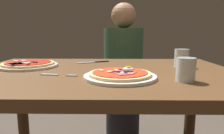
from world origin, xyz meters
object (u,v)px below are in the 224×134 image
at_px(water_glass_near, 181,59).
at_px(diner_person, 123,79).
at_px(pizza_foreground, 120,75).
at_px(dining_table, 102,95).
at_px(fork, 56,75).
at_px(pizza_across_left, 28,65).
at_px(water_glass_far, 186,71).
at_px(knife, 95,62).

relative_size(water_glass_near, diner_person, 0.08).
bearing_deg(diner_person, pizza_foreground, 86.93).
distance_m(dining_table, fork, 0.25).
distance_m(dining_table, pizza_across_left, 0.42).
bearing_deg(diner_person, water_glass_near, 112.76).
relative_size(pizza_foreground, water_glass_far, 3.27).
height_order(pizza_foreground, pizza_across_left, pizza_foreground).
xyz_separation_m(dining_table, fork, (-0.18, -0.12, 0.12)).
xyz_separation_m(pizza_across_left, water_glass_near, (0.79, 0.00, 0.03)).
bearing_deg(fork, water_glass_near, 19.91).
xyz_separation_m(dining_table, pizza_across_left, (-0.39, 0.09, 0.13)).
xyz_separation_m(pizza_foreground, pizza_across_left, (-0.47, 0.26, -0.00)).
relative_size(dining_table, knife, 6.81).
relative_size(knife, diner_person, 0.16).
distance_m(dining_table, water_glass_far, 0.41).
bearing_deg(water_glass_far, knife, 128.66).
xyz_separation_m(pizza_across_left, knife, (0.33, 0.16, -0.01)).
distance_m(pizza_foreground, knife, 0.44).
xyz_separation_m(pizza_across_left, diner_person, (0.52, 0.64, -0.22)).
height_order(water_glass_far, fork, water_glass_far).
height_order(pizza_across_left, water_glass_near, water_glass_near).
distance_m(pizza_across_left, knife, 0.37).
bearing_deg(pizza_foreground, pizza_across_left, 151.34).
xyz_separation_m(dining_table, pizza_foreground, (0.08, -0.16, 0.13)).
distance_m(pizza_across_left, water_glass_far, 0.77).
bearing_deg(pizza_foreground, fork, 170.36).
xyz_separation_m(dining_table, water_glass_far, (0.32, -0.21, 0.15)).
relative_size(pizza_across_left, water_glass_far, 3.40).
height_order(dining_table, knife, knife).
relative_size(water_glass_far, fork, 0.55).
bearing_deg(pizza_across_left, fork, -46.03).
distance_m(pizza_across_left, diner_person, 0.85).
bearing_deg(pizza_foreground, knife, 108.09).
relative_size(pizza_foreground, water_glass_near, 3.05).
bearing_deg(diner_person, pizza_across_left, 51.27).
height_order(fork, diner_person, diner_person).
height_order(water_glass_near, knife, water_glass_near).
height_order(pizza_foreground, knife, pizza_foreground).
relative_size(pizza_across_left, diner_person, 0.25).
height_order(dining_table, pizza_foreground, pizza_foreground).
relative_size(pizza_across_left, knife, 1.60).
relative_size(fork, knife, 0.86).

